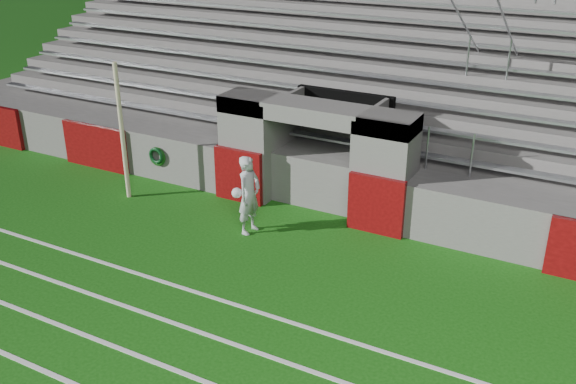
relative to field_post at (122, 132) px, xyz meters
The scene contains 5 objects.
ground 5.06m from the field_post, 22.54° to the right, with size 90.00×90.00×0.00m, color #13500D.
field_post is the anchor object (origin of this frame).
stadium_structure 7.56m from the field_post, 54.44° to the left, with size 26.00×8.48×5.42m.
goalkeeper_with_ball 3.79m from the field_post, ahead, with size 0.62×0.69×1.80m.
hose_coil 1.48m from the field_post, 86.51° to the left, with size 0.52×0.14×0.52m.
Camera 1 is at (6.19, -9.30, 6.69)m, focal length 40.00 mm.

